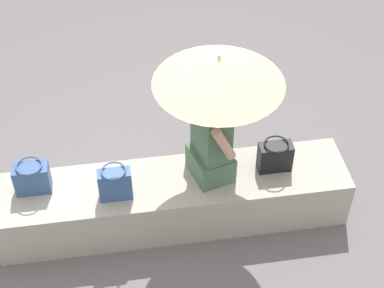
% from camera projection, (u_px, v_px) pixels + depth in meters
% --- Properties ---
extents(ground_plane, '(14.00, 14.00, 0.00)m').
position_uv_depth(ground_plane, '(175.00, 217.00, 4.95)').
color(ground_plane, '#605B5E').
extents(stone_bench, '(2.74, 0.56, 0.44)m').
position_uv_depth(stone_bench, '(174.00, 200.00, 4.80)').
color(stone_bench, '#A8A093').
rests_on(stone_bench, ground).
extents(person_seated, '(0.36, 0.51, 0.90)m').
position_uv_depth(person_seated, '(211.00, 136.00, 4.44)').
color(person_seated, '#47664C').
rests_on(person_seated, stone_bench).
extents(parasol, '(0.91, 0.91, 1.15)m').
position_uv_depth(parasol, '(219.00, 71.00, 3.98)').
color(parasol, '#B7B7BC').
rests_on(parasol, stone_bench).
extents(handbag_black, '(0.26, 0.20, 0.26)m').
position_uv_depth(handbag_black, '(32.00, 178.00, 4.49)').
color(handbag_black, '#335184').
rests_on(handbag_black, stone_bench).
extents(tote_bag_canvas, '(0.26, 0.19, 0.26)m').
position_uv_depth(tote_bag_canvas, '(275.00, 156.00, 4.66)').
color(tote_bag_canvas, black).
rests_on(tote_bag_canvas, stone_bench).
extents(shoulder_bag_spare, '(0.25, 0.18, 0.28)m').
position_uv_depth(shoulder_bag_spare, '(115.00, 184.00, 4.43)').
color(shoulder_bag_spare, '#335184').
rests_on(shoulder_bag_spare, stone_bench).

